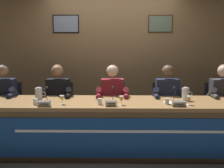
% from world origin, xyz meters
% --- Properties ---
extents(ground_plane, '(12.00, 12.00, 0.00)m').
position_xyz_m(ground_plane, '(0.00, 0.00, 0.00)').
color(ground_plane, '#70665B').
extents(wall_back_panelled, '(5.94, 0.14, 2.60)m').
position_xyz_m(wall_back_panelled, '(-0.00, 1.38, 1.30)').
color(wall_back_panelled, '#937047').
rests_on(wall_back_panelled, ground_plane).
extents(conference_table, '(4.74, 0.87, 0.75)m').
position_xyz_m(conference_table, '(0.00, -0.13, 0.53)').
color(conference_table, olive).
rests_on(conference_table, ground_plane).
extents(chair_far_left, '(0.44, 0.44, 0.92)m').
position_xyz_m(chair_far_left, '(-1.77, 0.61, 0.45)').
color(chair_far_left, black).
rests_on(chair_far_left, ground_plane).
extents(panelist_far_left, '(0.51, 0.48, 1.25)m').
position_xyz_m(panelist_far_left, '(-1.77, 0.41, 0.73)').
color(panelist_far_left, black).
rests_on(panelist_far_left, ground_plane).
extents(chair_left, '(0.44, 0.44, 0.92)m').
position_xyz_m(chair_left, '(-0.89, 0.61, 0.45)').
color(chair_left, black).
rests_on(chair_left, ground_plane).
extents(panelist_left, '(0.51, 0.48, 1.25)m').
position_xyz_m(panelist_left, '(-0.89, 0.41, 0.73)').
color(panelist_left, black).
rests_on(panelist_left, ground_plane).
extents(nameplate_left, '(0.18, 0.06, 0.08)m').
position_xyz_m(nameplate_left, '(-0.89, -0.35, 0.79)').
color(nameplate_left, white).
rests_on(nameplate_left, conference_table).
extents(juice_glass_left, '(0.06, 0.06, 0.12)m').
position_xyz_m(juice_glass_left, '(-0.68, -0.21, 0.84)').
color(juice_glass_left, white).
rests_on(juice_glass_left, conference_table).
extents(water_cup_left, '(0.06, 0.06, 0.08)m').
position_xyz_m(water_cup_left, '(-1.03, -0.25, 0.79)').
color(water_cup_left, silver).
rests_on(water_cup_left, conference_table).
extents(microphone_left, '(0.06, 0.17, 0.22)m').
position_xyz_m(microphone_left, '(-0.93, -0.09, 0.83)').
color(microphone_left, black).
rests_on(microphone_left, conference_table).
extents(chair_center, '(0.44, 0.44, 0.92)m').
position_xyz_m(chair_center, '(0.00, 0.61, 0.45)').
color(chair_center, black).
rests_on(chair_center, ground_plane).
extents(panelist_center, '(0.51, 0.48, 1.25)m').
position_xyz_m(panelist_center, '(0.00, 0.41, 0.73)').
color(panelist_center, black).
rests_on(panelist_center, ground_plane).
extents(nameplate_center, '(0.15, 0.06, 0.08)m').
position_xyz_m(nameplate_center, '(-0.01, -0.32, 0.79)').
color(nameplate_center, white).
rests_on(nameplate_center, conference_table).
extents(juice_glass_center, '(0.06, 0.06, 0.12)m').
position_xyz_m(juice_glass_center, '(0.13, -0.23, 0.84)').
color(juice_glass_center, white).
rests_on(juice_glass_center, conference_table).
extents(water_cup_center, '(0.06, 0.06, 0.08)m').
position_xyz_m(water_cup_center, '(-0.16, -0.22, 0.79)').
color(water_cup_center, silver).
rests_on(water_cup_center, conference_table).
extents(microphone_center, '(0.06, 0.17, 0.22)m').
position_xyz_m(microphone_center, '(0.01, -0.06, 0.83)').
color(microphone_center, black).
rests_on(microphone_center, conference_table).
extents(chair_right, '(0.44, 0.44, 0.92)m').
position_xyz_m(chair_right, '(0.89, 0.61, 0.45)').
color(chair_right, black).
rests_on(chair_right, ground_plane).
extents(panelist_right, '(0.51, 0.48, 1.25)m').
position_xyz_m(panelist_right, '(0.89, 0.41, 0.73)').
color(panelist_right, black).
rests_on(panelist_right, ground_plane).
extents(nameplate_right, '(0.19, 0.06, 0.08)m').
position_xyz_m(nameplate_right, '(0.89, -0.32, 0.79)').
color(nameplate_right, white).
rests_on(nameplate_right, conference_table).
extents(juice_glass_right, '(0.06, 0.06, 0.12)m').
position_xyz_m(juice_glass_right, '(1.04, -0.23, 0.84)').
color(juice_glass_right, white).
rests_on(juice_glass_right, conference_table).
extents(water_cup_right, '(0.06, 0.06, 0.08)m').
position_xyz_m(water_cup_right, '(0.75, -0.20, 0.79)').
color(water_cup_right, silver).
rests_on(water_cup_right, conference_table).
extents(microphone_right, '(0.06, 0.17, 0.22)m').
position_xyz_m(microphone_right, '(0.89, -0.09, 0.83)').
color(microphone_right, black).
rests_on(microphone_right, conference_table).
extents(chair_far_right, '(0.44, 0.44, 0.92)m').
position_xyz_m(chair_far_right, '(1.77, 0.61, 0.45)').
color(chair_far_right, black).
rests_on(chair_far_right, ground_plane).
extents(panelist_far_right, '(0.51, 0.48, 1.25)m').
position_xyz_m(panelist_far_right, '(1.77, 0.41, 0.73)').
color(panelist_far_right, black).
rests_on(panelist_far_right, ground_plane).
extents(water_pitcher_left_side, '(0.15, 0.10, 0.21)m').
position_xyz_m(water_pitcher_left_side, '(-1.06, 0.02, 0.85)').
color(water_pitcher_left_side, silver).
rests_on(water_pitcher_left_side, conference_table).
extents(water_pitcher_right_side, '(0.15, 0.10, 0.21)m').
position_xyz_m(water_pitcher_right_side, '(1.07, 0.05, 0.85)').
color(water_pitcher_right_side, silver).
rests_on(water_pitcher_right_side, conference_table).
extents(document_stack_right, '(0.22, 0.16, 0.01)m').
position_xyz_m(document_stack_right, '(0.84, -0.13, 0.76)').
color(document_stack_right, white).
rests_on(document_stack_right, conference_table).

